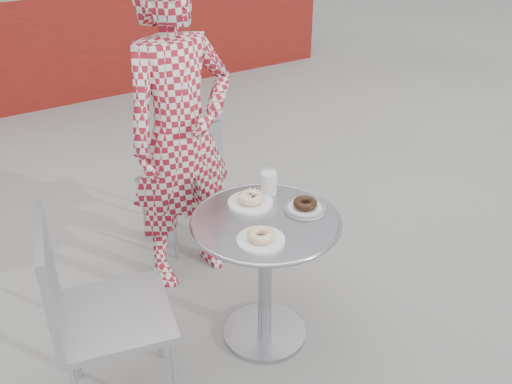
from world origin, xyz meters
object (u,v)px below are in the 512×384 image
chair_far (181,204)px  plate_far (250,200)px  seated_person (181,136)px  chair_left (117,351)px  bistro_table (265,250)px  milk_cup (269,182)px  plate_near (261,238)px  plate_checker (305,206)px

chair_far → plate_far: bearing=77.7°
seated_person → chair_far: bearing=63.9°
chair_left → plate_far: size_ratio=4.45×
bistro_table → plate_far: 0.23m
bistro_table → chair_left: bearing=180.0°
plate_far → milk_cup: bearing=16.2°
seated_person → plate_near: (-0.04, -0.81, -0.14)m
chair_left → seated_person: seated_person is taller
plate_near → seated_person: bearing=87.0°
bistro_table → plate_near: 0.25m
chair_left → seated_person: (0.66, 0.68, 0.54)m
plate_far → plate_checker: plate_far is taller
seated_person → plate_checker: 0.76m
plate_near → bistro_table: bearing=50.0°
bistro_table → seated_person: 0.75m
chair_left → milk_cup: chair_left is taller
seated_person → milk_cup: seated_person is taller
chair_far → plate_near: (-0.15, -1.10, 0.45)m
plate_checker → seated_person: bearing=110.2°
plate_far → plate_near: plate_far is taller
chair_far → plate_far: size_ratio=3.80×
bistro_table → plate_checker: bearing=-7.3°
chair_far → milk_cup: 0.94m
chair_far → plate_near: chair_far is taller
seated_person → plate_far: 0.56m
plate_checker → plate_far: bearing=136.8°
chair_far → milk_cup: milk_cup is taller
plate_near → milk_cup: size_ratio=1.55×
plate_near → milk_cup: (0.25, 0.31, 0.04)m
bistro_table → plate_checker: size_ratio=3.56×
chair_left → milk_cup: size_ratio=7.12×
chair_far → plate_checker: (0.15, -1.00, 0.44)m
chair_left → plate_near: size_ratio=4.60×
bistro_table → plate_near: bearing=-130.0°
chair_left → seated_person: size_ratio=0.55×
plate_near → plate_checker: bearing=19.2°
plate_far → bistro_table: bearing=-94.8°
chair_left → bistro_table: bearing=-77.1°
chair_far → plate_checker: size_ratio=4.14×
chair_left → plate_near: chair_left is taller
bistro_table → plate_near: size_ratio=3.39×
plate_far → milk_cup: (0.12, 0.04, 0.04)m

